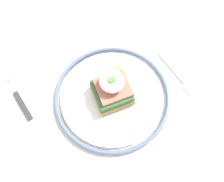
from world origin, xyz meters
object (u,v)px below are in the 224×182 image
object	(u,v)px
plate	(112,96)
knife	(31,120)
fork	(178,76)
sandwich	(112,88)

from	to	relation	value
plate	knife	world-z (taller)	plate
fork	sandwich	bearing A→B (deg)	-3.71
plate	sandwich	size ratio (longest dim) A/B	2.49
sandwich	fork	world-z (taller)	sandwich
sandwich	knife	xyz separation A→B (m)	(0.20, -0.01, -0.04)
fork	knife	size ratio (longest dim) A/B	0.72
fork	knife	xyz separation A→B (m)	(0.37, -0.02, 0.00)
plate	sandwich	xyz separation A→B (m)	(-0.00, -0.00, 0.04)
sandwich	knife	distance (m)	0.20
knife	sandwich	bearing A→B (deg)	176.38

